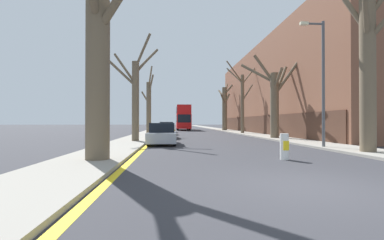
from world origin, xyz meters
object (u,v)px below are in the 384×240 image
street_tree_right_3 (225,106)px  parked_car_3 (167,128)px  street_tree_left_0 (97,69)px  street_tree_left_2 (149,106)px  street_tree_right_0 (369,62)px  parked_car_1 (165,131)px  street_tree_right_2 (242,99)px  parked_car_0 (162,134)px  traffic_bollard (284,147)px  double_decker_bus (183,117)px  parked_car_2 (167,129)px  street_tree_left_1 (135,94)px  lamp_post (321,77)px  street_tree_right_1 (274,99)px

street_tree_right_3 → parked_car_3: size_ratio=1.93×
street_tree_left_0 → street_tree_left_2: 19.34m
street_tree_right_0 → parked_car_1: street_tree_right_0 is taller
street_tree_right_2 → parked_car_1: 12.88m
parked_car_0 → traffic_bollard: parked_car_0 is taller
double_decker_bus → street_tree_left_2: bearing=-103.4°
parked_car_0 → parked_car_2: 13.32m
street_tree_left_0 → street_tree_left_1: bearing=90.1°
parked_car_0 → lamp_post: 10.13m
parked_car_0 → street_tree_right_2: bearing=57.1°
street_tree_right_2 → parked_car_2: (-9.39, -1.20, -3.73)m
traffic_bollard → parked_car_2: bearing=103.7°
double_decker_bus → parked_car_1: bearing=-96.3°
street_tree_right_1 → street_tree_right_3: street_tree_right_3 is taller
street_tree_left_1 → street_tree_right_3: 26.43m
parked_car_3 → traffic_bollard: bearing=-79.4°
street_tree_left_0 → street_tree_right_1: 16.92m
street_tree_left_0 → parked_car_0: bearing=75.1°
street_tree_right_3 → traffic_bollard: size_ratio=8.12×
street_tree_left_2 → street_tree_right_1: 13.46m
street_tree_left_2 → parked_car_1: size_ratio=1.84×
street_tree_left_2 → lamp_post: size_ratio=1.14×
parked_car_3 → street_tree_left_1: bearing=-96.6°
street_tree_right_0 → street_tree_right_2: street_tree_right_2 is taller
street_tree_right_2 → parked_car_3: (-9.39, 4.97, -3.76)m
street_tree_right_3 → parked_car_3: street_tree_right_3 is taller
street_tree_right_0 → parked_car_1: 16.28m
street_tree_right_1 → street_tree_right_2: (-0.16, 9.84, 0.89)m
street_tree_right_2 → street_tree_right_3: bearing=89.3°
street_tree_right_2 → traffic_bollard: (-4.35, -21.88, -3.92)m
parked_car_0 → parked_car_2: (0.00, 13.32, 0.03)m
lamp_post → traffic_bollard: bearing=-135.2°
street_tree_right_0 → street_tree_right_3: size_ratio=1.01×
parked_car_3 → traffic_bollard: (5.04, -26.85, -0.16)m
street_tree_right_0 → street_tree_right_1: 10.81m
parked_car_2 → parked_car_0: bearing=-90.0°
street_tree_left_2 → parked_car_2: bearing=40.1°
street_tree_left_2 → parked_car_0: street_tree_left_2 is taller
lamp_post → parked_car_2: bearing=117.9°
parked_car_1 → parked_car_0: bearing=-90.0°
street_tree_left_2 → street_tree_right_2: (11.33, 2.83, 1.11)m
street_tree_left_2 → street_tree_right_1: (11.49, -7.01, 0.22)m
street_tree_left_0 → parked_car_1: (2.03, 14.21, -2.74)m
street_tree_left_2 → parked_car_0: size_ratio=2.01×
street_tree_left_1 → parked_car_0: 4.00m
street_tree_left_1 → parked_car_1: (2.04, 4.70, -2.91)m
street_tree_right_2 → parked_car_2: 10.18m
street_tree_right_2 → double_decker_bus: bearing=111.9°
street_tree_left_2 → lamp_post: bearing=-54.5°
street_tree_right_2 → double_decker_bus: street_tree_right_2 is taller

